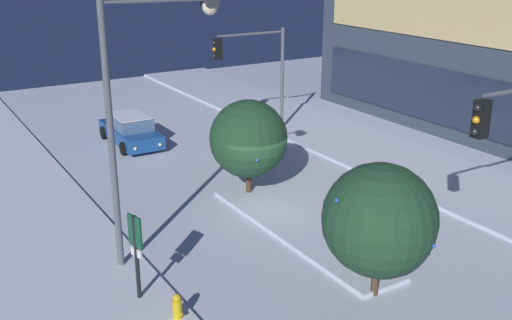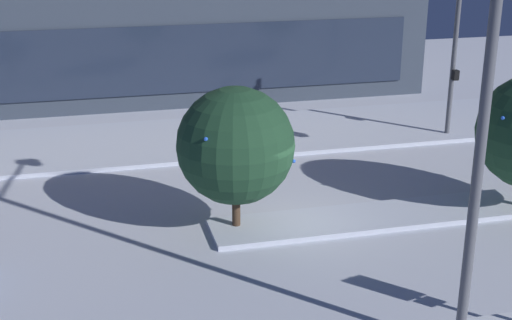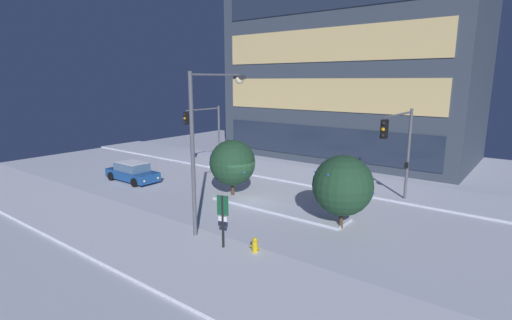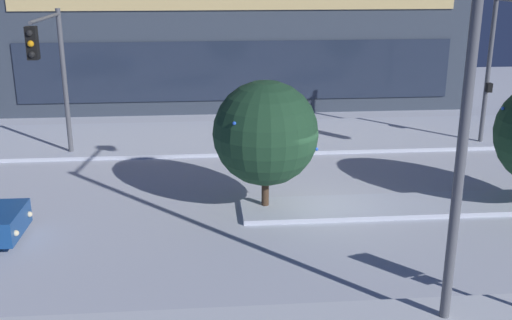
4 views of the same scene
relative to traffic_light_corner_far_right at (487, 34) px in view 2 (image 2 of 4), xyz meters
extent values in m
plane|color=silver|center=(-8.39, -4.28, -4.16)|extent=(52.00, 52.00, 0.00)
cube|color=silver|center=(-8.39, 3.83, -4.09)|extent=(52.00, 5.20, 0.14)
cube|color=silver|center=(-5.70, -4.43, -4.09)|extent=(9.00, 1.80, 0.14)
cube|color=#232D42|center=(-9.57, 8.32, -2.01)|extent=(21.01, 0.10, 2.87)
cylinder|color=#565960|center=(0.00, 2.03, -1.17)|extent=(0.18, 0.18, 5.99)
cube|color=black|center=(0.00, 1.81, -1.76)|extent=(0.20, 0.24, 0.36)
cylinder|color=#565960|center=(-6.47, -10.53, -0.10)|extent=(0.20, 0.20, 8.12)
sphere|color=blue|center=(-2.66, -5.39, -1.19)|extent=(0.10, 0.10, 0.10)
sphere|color=blue|center=(-2.68, -4.60, -1.11)|extent=(0.10, 0.10, 0.10)
sphere|color=blue|center=(-1.24, -3.72, -2.93)|extent=(0.10, 0.10, 0.10)
cylinder|color=#473323|center=(-9.48, -4.16, -3.63)|extent=(0.22, 0.22, 1.06)
sphere|color=#1E4228|center=(-9.48, -4.16, -1.80)|extent=(3.06, 3.06, 3.06)
sphere|color=blue|center=(-9.54, -3.36, -3.12)|extent=(0.10, 0.10, 0.10)
sphere|color=blue|center=(-8.07, -4.65, -2.17)|extent=(0.10, 0.10, 0.10)
sphere|color=blue|center=(-9.27, -2.74, -2.35)|extent=(0.10, 0.10, 0.10)
sphere|color=blue|center=(-10.43, -5.23, -1.22)|extent=(0.10, 0.10, 0.10)
sphere|color=blue|center=(-8.72, -3.93, -3.12)|extent=(0.10, 0.10, 0.10)
camera|label=1|loc=(9.83, -15.63, 5.16)|focal=42.54mm
camera|label=2|loc=(-13.15, -21.04, 3.88)|focal=49.94mm
camera|label=3|loc=(6.83, -23.00, 3.55)|focal=26.93mm
camera|label=4|loc=(-11.24, -20.94, 2.73)|focal=42.56mm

